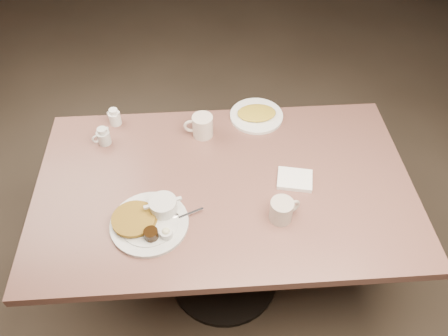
{
  "coord_description": "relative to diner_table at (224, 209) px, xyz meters",
  "views": [
    {
      "loc": [
        -0.08,
        -1.13,
        2.09
      ],
      "look_at": [
        0.0,
        0.02,
        0.82
      ],
      "focal_mm": 35.26,
      "sensor_mm": 36.0,
      "label": 1
    }
  ],
  "objects": [
    {
      "name": "coffee_mug_near",
      "position": [
        0.2,
        -0.18,
        0.22
      ],
      "size": [
        0.13,
        0.11,
        0.09
      ],
      "color": "beige",
      "rests_on": "diner_table"
    },
    {
      "name": "hash_plate",
      "position": [
        0.17,
        0.39,
        0.18
      ],
      "size": [
        0.25,
        0.25,
        0.04
      ],
      "color": "white",
      "rests_on": "diner_table"
    },
    {
      "name": "coffee_mug_far",
      "position": [
        -0.08,
        0.29,
        0.22
      ],
      "size": [
        0.13,
        0.09,
        0.1
      ],
      "color": "white",
      "rests_on": "diner_table"
    },
    {
      "name": "room",
      "position": [
        0.0,
        0.0,
        0.82
      ],
      "size": [
        7.04,
        8.04,
        2.84
      ],
      "color": "#4C3F33",
      "rests_on": "ground"
    },
    {
      "name": "napkin",
      "position": [
        0.28,
        -0.01,
        0.18
      ],
      "size": [
        0.16,
        0.14,
        0.02
      ],
      "color": "white",
      "rests_on": "diner_table"
    },
    {
      "name": "creamer_right",
      "position": [
        -0.47,
        0.39,
        0.21
      ],
      "size": [
        0.07,
        0.06,
        0.08
      ],
      "color": "white",
      "rests_on": "diner_table"
    },
    {
      "name": "main_plate",
      "position": [
        -0.28,
        -0.17,
        0.19
      ],
      "size": [
        0.38,
        0.35,
        0.07
      ],
      "color": "silver",
      "rests_on": "diner_table"
    },
    {
      "name": "creamer_left",
      "position": [
        -0.5,
        0.27,
        0.21
      ],
      "size": [
        0.08,
        0.06,
        0.08
      ],
      "color": "silver",
      "rests_on": "diner_table"
    },
    {
      "name": "diner_table",
      "position": [
        0.0,
        0.0,
        0.0
      ],
      "size": [
        1.5,
        0.9,
        0.75
      ],
      "color": "#84564C",
      "rests_on": "ground"
    }
  ]
}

